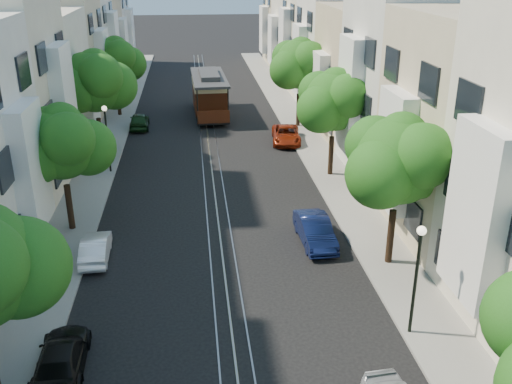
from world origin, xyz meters
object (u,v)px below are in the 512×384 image
object	(u,v)px
tree_e_c	(335,102)
parked_car_e_mid	(315,231)
tree_e_d	(300,65)
tree_w_b	(62,145)
tree_e_b	(400,162)
tree_w_d	(116,61)
lamp_east	(418,264)
cable_car	(209,92)
parked_car_w_far	(139,121)
lamp_west	(106,129)
parked_car_w_near	(62,357)
parked_car_w_mid	(96,248)
tree_w_c	(95,83)
parked_car_e_far	(286,135)

from	to	relation	value
tree_e_c	parked_car_e_mid	size ratio (longest dim) A/B	1.69
tree_e_d	tree_w_b	world-z (taller)	tree_e_d
tree_e_c	tree_e_b	bearing A→B (deg)	-90.00
tree_w_b	parked_car_e_mid	xyz separation A→B (m)	(11.54, -2.67, -3.76)
tree_w_d	parked_car_e_mid	xyz separation A→B (m)	(11.54, -24.67, -3.96)
tree_e_c	tree_w_b	distance (m)	15.60
tree_e_d	tree_w_b	size ratio (longest dim) A/B	1.09
tree_w_d	lamp_east	xyz separation A→B (m)	(13.44, -31.98, -1.75)
cable_car	parked_car_w_far	xyz separation A→B (m)	(-5.65, -3.46, -1.37)
tree_w_b	lamp_west	size ratio (longest dim) A/B	1.51
tree_e_c	lamp_west	world-z (taller)	tree_e_c
lamp_east	parked_car_w_near	size ratio (longest dim) A/B	1.11
tree_e_d	tree_w_d	bearing A→B (deg)	160.85
tree_e_b	tree_e_d	bearing A→B (deg)	90.00
tree_w_d	parked_car_w_mid	xyz separation A→B (m)	(1.54, -25.08, -4.06)
tree_e_d	parked_car_e_mid	bearing A→B (deg)	-98.27
tree_w_b	parked_car_w_far	bearing A→B (deg)	83.96
tree_w_d	lamp_west	bearing A→B (deg)	-86.56
tree_e_b	parked_car_w_near	xyz separation A→B (m)	(-12.86, -5.57, -4.19)
tree_e_b	parked_car_w_far	xyz separation A→B (m)	(-12.50, 23.00, -4.12)
tree_e_c	parked_car_w_near	size ratio (longest dim) A/B	1.74
tree_w_c	parked_car_w_mid	world-z (taller)	tree_w_c
tree_w_c	tree_w_d	distance (m)	11.01
tree_w_d	parked_car_w_mid	bearing A→B (deg)	-86.49
tree_w_b	parked_car_e_far	bearing A→B (deg)	45.63
tree_w_d	parked_car_e_far	xyz separation A→B (m)	(12.74, -8.98, -4.01)
tree_e_c	tree_w_b	bearing A→B (deg)	-157.38
tree_w_b	parked_car_e_far	size ratio (longest dim) A/B	1.47
parked_car_e_far	tree_e_d	bearing A→B (deg)	73.69
tree_w_b	parked_car_w_far	distance (m)	18.49
tree_w_c	cable_car	bearing A→B (deg)	54.17
tree_e_b	lamp_east	world-z (taller)	tree_e_b
tree_e_b	parked_car_w_far	world-z (taller)	tree_e_b
tree_w_d	lamp_west	world-z (taller)	tree_w_d
parked_car_e_far	parked_car_w_mid	size ratio (longest dim) A/B	1.30
parked_car_e_mid	tree_e_d	bearing A→B (deg)	79.63
lamp_east	parked_car_w_far	world-z (taller)	lamp_east
tree_e_d	tree_e_c	bearing A→B (deg)	-90.00
tree_w_b	parked_car_w_mid	distance (m)	5.17
lamp_west	parked_car_w_near	size ratio (longest dim) A/B	1.11
lamp_west	parked_car_e_mid	xyz separation A→B (m)	(10.70, -10.70, -2.21)
tree_e_b	parked_car_w_mid	xyz separation A→B (m)	(-12.86, 1.92, -4.19)
parked_car_w_near	lamp_east	bearing A→B (deg)	-179.20
tree_e_d	lamp_west	bearing A→B (deg)	-146.50
tree_w_d	parked_car_w_far	distance (m)	5.96
lamp_west	parked_car_w_near	world-z (taller)	lamp_west
cable_car	tree_w_c	bearing A→B (deg)	-127.64
tree_w_c	parked_car_w_near	bearing A→B (deg)	-85.92
lamp_west	tree_w_d	bearing A→B (deg)	93.44
tree_w_b	lamp_east	world-z (taller)	tree_w_b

